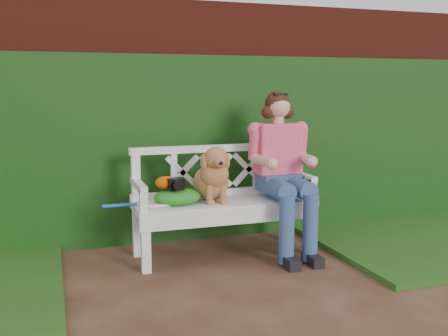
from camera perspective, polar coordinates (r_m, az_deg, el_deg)
name	(u,v)px	position (r m, az deg, el deg)	size (l,w,h in m)	color
ground	(243,307)	(3.52, 2.06, -14.86)	(60.00, 60.00, 0.00)	#422114
brick_wall	(175,120)	(5.06, -5.40, 5.20)	(10.00, 0.30, 2.20)	#5E1A12
ivy_hedge	(180,149)	(4.87, -4.77, 2.12)	(10.00, 0.18, 1.70)	#16410C
grass_right	(446,235)	(5.45, 23.04, -6.68)	(2.60, 2.00, 0.05)	#204A10
garden_bench	(224,228)	(4.44, 0.00, -6.52)	(1.58, 0.60, 0.48)	white
seated_woman	(280,174)	(4.51, 6.08, -0.68)	(0.57, 0.76, 1.35)	#D84861
dog	(212,173)	(4.31, -1.32, -0.52)	(0.31, 0.43, 0.47)	#B8833E
tennis_racket	(153,203)	(4.23, -7.73, -3.80)	(0.62, 0.26, 0.03)	white
green_bag	(177,196)	(4.22, -5.10, -3.09)	(0.38, 0.29, 0.13)	green
camera_item	(175,183)	(4.18, -5.36, -1.69)	(0.13, 0.10, 0.09)	black
baseball_glove	(165,182)	(4.20, -6.40, -1.57)	(0.16, 0.12, 0.10)	#D34100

